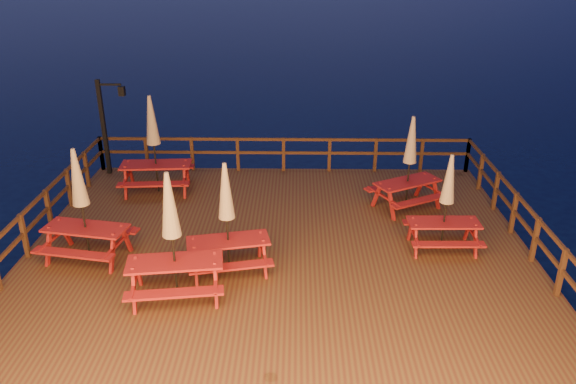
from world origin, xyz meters
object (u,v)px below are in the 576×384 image
picnic_table_2 (154,143)px  picnic_table_0 (447,201)px  lamp_post (108,118)px  picnic_table_1 (227,217)px

picnic_table_2 → picnic_table_0: bearing=-27.6°
lamp_post → picnic_table_2: 2.25m
lamp_post → picnic_table_1: bearing=-53.2°
lamp_post → picnic_table_0: bearing=-26.9°
lamp_post → picnic_table_1: 7.22m
lamp_post → picnic_table_1: (4.32, -5.77, -0.46)m
picnic_table_0 → picnic_table_2: picnic_table_2 is taller
lamp_post → picnic_table_0: 10.43m
picnic_table_1 → picnic_table_2: bearing=108.5°
picnic_table_1 → picnic_table_2: size_ratio=0.89×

